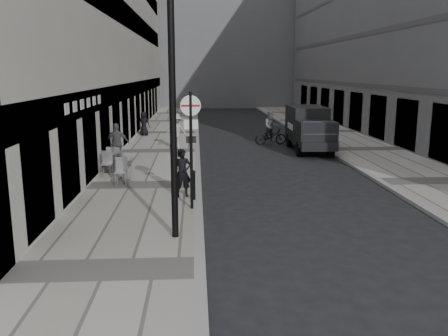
# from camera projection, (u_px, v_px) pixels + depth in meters

# --- Properties ---
(sidewalk) EXTENTS (4.00, 60.00, 0.12)m
(sidewalk) POSITION_uv_depth(u_px,v_px,m) (159.00, 152.00, 25.00)
(sidewalk) COLOR #ADA59C
(sidewalk) RESTS_ON ground
(far_sidewalk) EXTENTS (4.00, 60.00, 0.12)m
(far_sidewalk) POSITION_uv_depth(u_px,v_px,m) (364.00, 150.00, 25.63)
(far_sidewalk) COLOR #ADA59C
(far_sidewalk) RESTS_ON ground
(building_far) EXTENTS (24.00, 16.00, 22.00)m
(building_far) POSITION_uv_depth(u_px,v_px,m) (207.00, 17.00, 60.16)
(building_far) COLOR slate
(building_far) RESTS_ON ground
(walking_man) EXTENTS (0.66, 0.50, 1.61)m
(walking_man) POSITION_uv_depth(u_px,v_px,m) (183.00, 173.00, 15.67)
(walking_man) COLOR black
(walking_man) RESTS_ON sidewalk
(sign_post) EXTENTS (0.61, 0.10, 3.53)m
(sign_post) POSITION_uv_depth(u_px,v_px,m) (191.00, 135.00, 14.02)
(sign_post) COLOR black
(sign_post) RESTS_ON sidewalk
(lamppost) EXTENTS (0.29, 0.29, 6.45)m
(lamppost) POSITION_uv_depth(u_px,v_px,m) (172.00, 94.00, 11.29)
(lamppost) COLOR black
(lamppost) RESTS_ON sidewalk
(bollard_near) EXTENTS (0.12, 0.12, 0.91)m
(bollard_near) POSITION_uv_depth(u_px,v_px,m) (194.00, 186.00, 15.37)
(bollard_near) COLOR black
(bollard_near) RESTS_ON sidewalk
(bollard_far) EXTENTS (0.11, 0.11, 0.84)m
(bollard_far) POSITION_uv_depth(u_px,v_px,m) (183.00, 162.00, 19.57)
(bollard_far) COLOR black
(bollard_far) RESTS_ON sidewalk
(panel_van) EXTENTS (1.99, 5.03, 2.34)m
(panel_van) POSITION_uv_depth(u_px,v_px,m) (309.00, 126.00, 25.43)
(panel_van) COLOR black
(panel_van) RESTS_ON ground
(cyclist) EXTENTS (1.92, 0.88, 2.00)m
(cyclist) POSITION_uv_depth(u_px,v_px,m) (271.00, 132.00, 27.59)
(cyclist) COLOR black
(cyclist) RESTS_ON ground
(pedestrian_a) EXTENTS (1.13, 0.59, 1.84)m
(pedestrian_a) POSITION_uv_depth(u_px,v_px,m) (117.00, 143.00, 21.28)
(pedestrian_a) COLOR #505054
(pedestrian_a) RESTS_ON sidewalk
(pedestrian_b) EXTENTS (1.29, 0.82, 1.89)m
(pedestrian_b) POSITION_uv_depth(u_px,v_px,m) (176.00, 131.00, 25.39)
(pedestrian_b) COLOR #ACA49E
(pedestrian_b) RESTS_ON sidewalk
(pedestrian_c) EXTENTS (0.86, 0.67, 1.55)m
(pedestrian_c) POSITION_uv_depth(u_px,v_px,m) (144.00, 124.00, 30.74)
(pedestrian_c) COLOR black
(pedestrian_c) RESTS_ON sidewalk
(cafe_table_near) EXTENTS (0.64, 1.44, 0.82)m
(cafe_table_near) POSITION_uv_depth(u_px,v_px,m) (114.00, 158.00, 20.50)
(cafe_table_near) COLOR #A7A7A9
(cafe_table_near) RESTS_ON sidewalk
(cafe_table_mid) EXTENTS (0.78, 1.76, 1.00)m
(cafe_table_mid) POSITION_uv_depth(u_px,v_px,m) (110.00, 161.00, 19.40)
(cafe_table_mid) COLOR #B8B8BB
(cafe_table_mid) RESTS_ON sidewalk
(cafe_table_far) EXTENTS (0.79, 1.78, 1.01)m
(cafe_table_far) POSITION_uv_depth(u_px,v_px,m) (124.00, 168.00, 17.94)
(cafe_table_far) COLOR #AEAEB0
(cafe_table_far) RESTS_ON sidewalk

